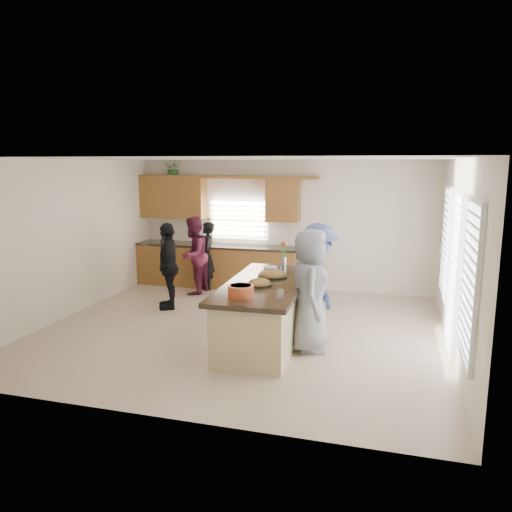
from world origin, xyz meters
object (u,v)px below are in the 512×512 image
(woman_left_back, at_px, (207,256))
(woman_right_front, at_px, (310,290))
(woman_left_mid, at_px, (193,255))
(woman_left_front, at_px, (168,266))
(salad_bowl, at_px, (241,290))
(island, at_px, (266,314))
(woman_right_back, at_px, (317,279))

(woman_left_back, relative_size, woman_right_front, 0.82)
(woman_left_mid, distance_m, woman_left_front, 1.13)
(woman_right_front, bearing_deg, salad_bowl, 122.05)
(woman_left_front, bearing_deg, woman_right_front, 38.17)
(island, xyz_separation_m, woman_left_back, (-2.06, 2.84, 0.29))
(woman_left_mid, height_order, woman_right_back, woman_right_back)
(woman_right_front, bearing_deg, woman_left_mid, 37.53)
(woman_right_back, relative_size, woman_right_front, 1.00)
(salad_bowl, relative_size, woman_left_back, 0.24)
(woman_left_mid, bearing_deg, woman_right_back, 62.00)
(woman_left_back, bearing_deg, woman_right_back, 30.92)
(woman_left_mid, xyz_separation_m, woman_right_back, (2.90, -1.81, 0.08))
(salad_bowl, xyz_separation_m, woman_right_back, (0.81, 1.50, -0.14))
(island, relative_size, salad_bowl, 7.68)
(island, height_order, woman_left_front, woman_left_front)
(woman_right_front, bearing_deg, woman_right_back, -10.68)
(salad_bowl, distance_m, woman_left_mid, 3.93)
(salad_bowl, distance_m, woman_right_front, 1.13)
(island, height_order, woman_right_front, woman_right_front)
(woman_left_mid, distance_m, woman_right_front, 3.87)
(woman_left_mid, xyz_separation_m, woman_right_front, (2.90, -2.55, 0.09))
(woman_right_back, bearing_deg, woman_right_front, 156.95)
(island, xyz_separation_m, woman_left_front, (-2.24, 1.28, 0.37))
(salad_bowl, height_order, woman_left_back, woman_left_back)
(salad_bowl, bearing_deg, woman_right_front, 43.22)
(woman_left_front, relative_size, woman_right_front, 0.90)
(woman_left_mid, relative_size, woman_right_back, 0.91)
(island, distance_m, woman_right_front, 0.85)
(woman_left_back, distance_m, woman_right_back, 3.56)
(island, xyz_separation_m, woman_right_back, (0.70, 0.60, 0.45))
(salad_bowl, height_order, woman_right_back, woman_right_back)
(salad_bowl, bearing_deg, island, 83.02)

